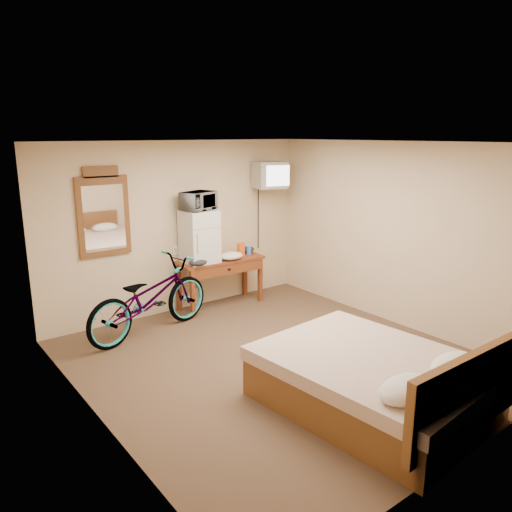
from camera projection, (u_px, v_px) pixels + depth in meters
name	position (u px, v px, depth m)	size (l,w,h in m)	color
room	(279.00, 258.00, 5.54)	(4.60, 4.64, 2.50)	#493624
desk	(222.00, 267.00, 7.56)	(1.35, 0.59, 0.75)	brown
mini_fridge	(199.00, 236.00, 7.26)	(0.47, 0.47, 0.77)	silver
microwave	(198.00, 201.00, 7.13)	(0.48, 0.33, 0.27)	silver
snack_bag	(241.00, 250.00, 7.66)	(0.11, 0.06, 0.21)	#D65413
blue_cup	(249.00, 250.00, 7.79)	(0.08, 0.08, 0.13)	#3D72D0
cloth_cream	(231.00, 256.00, 7.47)	(0.37, 0.29, 0.12)	silver
cloth_dark_a	(198.00, 262.00, 7.12)	(0.28, 0.21, 0.11)	black
cloth_dark_b	(248.00, 249.00, 7.92)	(0.22, 0.18, 0.10)	black
crt_television	(270.00, 175.00, 7.81)	(0.55, 0.62, 0.41)	black
wall_mirror	(103.00, 213.00, 6.56)	(0.70, 0.04, 1.19)	brown
bicycle	(149.00, 298.00, 6.53)	(0.67, 1.90, 1.00)	black
bed	(377.00, 381.00, 4.76)	(1.73, 2.19, 0.90)	brown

